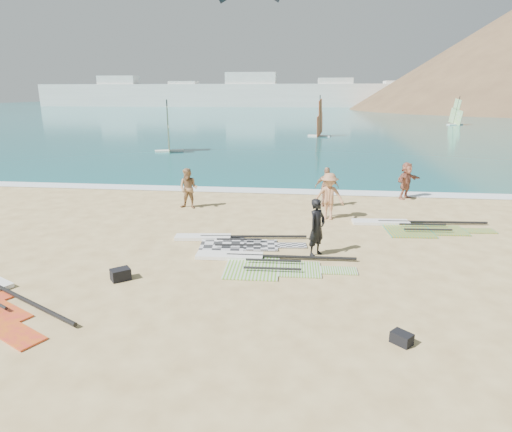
# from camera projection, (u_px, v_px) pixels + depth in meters

# --- Properties ---
(ground) EXTENTS (300.00, 300.00, 0.00)m
(ground) POSITION_uv_depth(u_px,v_px,m) (290.00, 294.00, 11.53)
(ground) COLOR #DAC17F
(ground) RESTS_ON ground
(sea) EXTENTS (300.00, 240.00, 0.06)m
(sea) POSITION_uv_depth(u_px,v_px,m) (306.00, 109.00, 137.45)
(sea) COLOR #0B4D4F
(sea) RESTS_ON ground
(surf_line) EXTENTS (300.00, 1.20, 0.04)m
(surf_line) POSITION_uv_depth(u_px,v_px,m) (299.00, 192.00, 23.26)
(surf_line) COLOR white
(surf_line) RESTS_ON ground
(far_town) EXTENTS (160.00, 8.00, 12.00)m
(far_town) POSITION_uv_depth(u_px,v_px,m) (263.00, 94.00, 155.10)
(far_town) COLOR white
(far_town) RESTS_ON ground
(rig_grey) EXTENTS (4.90, 2.09, 0.19)m
(rig_grey) POSITION_uv_depth(u_px,v_px,m) (228.00, 241.00, 15.46)
(rig_grey) COLOR #2A2B2D
(rig_grey) RESTS_ON ground
(rig_green) EXTENTS (5.22, 2.06, 0.20)m
(rig_green) POSITION_uv_depth(u_px,v_px,m) (260.00, 262.00, 13.56)
(rig_green) COLOR #5CAA1C
(rig_green) RESTS_ON ground
(rig_orange) EXTENTS (5.47, 2.20, 0.20)m
(rig_orange) POSITION_uv_depth(u_px,v_px,m) (410.00, 226.00, 17.20)
(rig_orange) COLOR #F49C07
(rig_orange) RESTS_ON ground
(gear_bag_near) EXTENTS (0.65, 0.63, 0.34)m
(gear_bag_near) POSITION_uv_depth(u_px,v_px,m) (121.00, 274.00, 12.38)
(gear_bag_near) COLOR black
(gear_bag_near) RESTS_ON ground
(gear_bag_far) EXTENTS (0.52, 0.51, 0.26)m
(gear_bag_far) POSITION_uv_depth(u_px,v_px,m) (402.00, 338.00, 9.24)
(gear_bag_far) COLOR black
(gear_bag_far) RESTS_ON ground
(person_wetsuit) EXTENTS (0.79, 0.84, 1.92)m
(person_wetsuit) POSITION_uv_depth(u_px,v_px,m) (317.00, 227.00, 14.06)
(person_wetsuit) COLOR black
(person_wetsuit) RESTS_ON ground
(beachgoer_left) EXTENTS (1.00, 0.83, 1.88)m
(beachgoer_left) POSITION_uv_depth(u_px,v_px,m) (189.00, 189.00, 19.83)
(beachgoer_left) COLOR #9E744D
(beachgoer_left) RESTS_ON ground
(beachgoer_mid) EXTENTS (1.39, 0.93, 2.00)m
(beachgoer_mid) POSITION_uv_depth(u_px,v_px,m) (329.00, 196.00, 18.08)
(beachgoer_mid) COLOR #AE7751
(beachgoer_mid) RESTS_ON ground
(beachgoer_back) EXTENTS (1.12, 0.49, 1.88)m
(beachgoer_back) POSITION_uv_depth(u_px,v_px,m) (327.00, 187.00, 20.11)
(beachgoer_back) COLOR tan
(beachgoer_back) RESTS_ON ground
(beachgoer_right) EXTENTS (1.62, 1.61, 1.87)m
(beachgoer_right) POSITION_uv_depth(u_px,v_px,m) (406.00, 181.00, 21.64)
(beachgoer_right) COLOR #A5614B
(beachgoer_right) RESTS_ON ground
(windsurfer_left) EXTENTS (2.66, 2.98, 4.67)m
(windsurfer_left) POSITION_uv_depth(u_px,v_px,m) (169.00, 137.00, 38.48)
(windsurfer_left) COLOR white
(windsurfer_left) RESTS_ON ground
(windsurfer_centre) EXTENTS (2.82, 3.24, 4.96)m
(windsurfer_centre) POSITION_uv_depth(u_px,v_px,m) (320.00, 125.00, 51.79)
(windsurfer_centre) COLOR white
(windsurfer_centre) RESTS_ON ground
(windsurfer_right) EXTENTS (2.66, 2.95, 4.70)m
(windsurfer_right) POSITION_uv_depth(u_px,v_px,m) (456.00, 117.00, 70.10)
(windsurfer_right) COLOR white
(windsurfer_right) RESTS_ON ground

